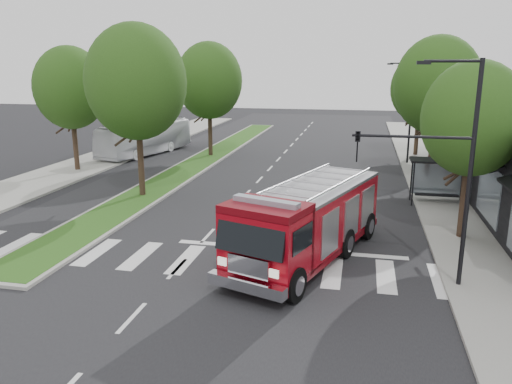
# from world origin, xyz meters

# --- Properties ---
(ground) EXTENTS (140.00, 140.00, 0.00)m
(ground) POSITION_xyz_m (0.00, 0.00, 0.00)
(ground) COLOR black
(ground) RESTS_ON ground
(sidewalk_right) EXTENTS (5.00, 80.00, 0.15)m
(sidewalk_right) POSITION_xyz_m (12.50, 10.00, 0.07)
(sidewalk_right) COLOR gray
(sidewalk_right) RESTS_ON ground
(sidewalk_left) EXTENTS (5.00, 80.00, 0.15)m
(sidewalk_left) POSITION_xyz_m (-14.50, 10.00, 0.07)
(sidewalk_left) COLOR gray
(sidewalk_left) RESTS_ON ground
(median) EXTENTS (3.00, 50.00, 0.15)m
(median) POSITION_xyz_m (-6.00, 18.00, 0.08)
(median) COLOR gray
(median) RESTS_ON ground
(bus_shelter) EXTENTS (3.20, 1.60, 2.61)m
(bus_shelter) POSITION_xyz_m (11.20, 8.15, 2.04)
(bus_shelter) COLOR black
(bus_shelter) RESTS_ON ground
(tree_right_near) EXTENTS (4.40, 4.40, 8.05)m
(tree_right_near) POSITION_xyz_m (11.50, 2.00, 5.51)
(tree_right_near) COLOR black
(tree_right_near) RESTS_ON ground
(tree_right_mid) EXTENTS (5.60, 5.60, 9.72)m
(tree_right_mid) POSITION_xyz_m (11.50, 14.00, 6.49)
(tree_right_mid) COLOR black
(tree_right_mid) RESTS_ON ground
(tree_right_far) EXTENTS (5.00, 5.00, 8.73)m
(tree_right_far) POSITION_xyz_m (11.50, 24.00, 5.84)
(tree_right_far) COLOR black
(tree_right_far) RESTS_ON ground
(tree_median_near) EXTENTS (5.80, 5.80, 10.16)m
(tree_median_near) POSITION_xyz_m (-6.00, 6.00, 6.81)
(tree_median_near) COLOR black
(tree_median_near) RESTS_ON ground
(tree_median_far) EXTENTS (5.60, 5.60, 9.72)m
(tree_median_far) POSITION_xyz_m (-6.00, 20.00, 6.49)
(tree_median_far) COLOR black
(tree_median_far) RESTS_ON ground
(tree_left_mid) EXTENTS (5.20, 5.20, 9.16)m
(tree_left_mid) POSITION_xyz_m (-14.00, 12.00, 6.16)
(tree_left_mid) COLOR black
(tree_left_mid) RESTS_ON ground
(streetlight_right_near) EXTENTS (4.08, 0.22, 8.00)m
(streetlight_right_near) POSITION_xyz_m (9.61, -3.50, 4.67)
(streetlight_right_near) COLOR black
(streetlight_right_near) RESTS_ON ground
(streetlight_right_far) EXTENTS (2.11, 0.20, 8.00)m
(streetlight_right_far) POSITION_xyz_m (10.35, 20.00, 4.48)
(streetlight_right_far) COLOR black
(streetlight_right_far) RESTS_ON ground
(fire_engine) EXTENTS (5.85, 10.07, 3.35)m
(fire_engine) POSITION_xyz_m (4.86, -1.86, 1.61)
(fire_engine) COLOR #5E050C
(fire_engine) RESTS_ON ground
(city_bus) EXTENTS (4.97, 11.04, 2.99)m
(city_bus) POSITION_xyz_m (-12.00, 19.99, 1.50)
(city_bus) COLOR silver
(city_bus) RESTS_ON ground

